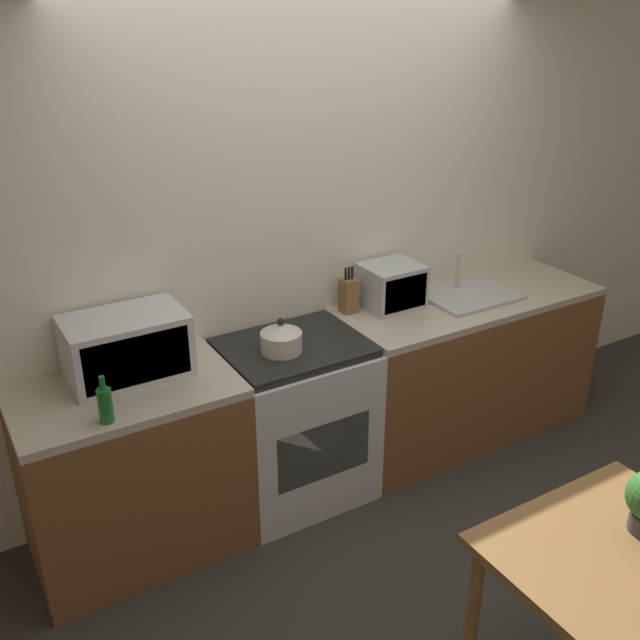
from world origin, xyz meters
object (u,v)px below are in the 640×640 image
Objects in this scene: microwave at (127,346)px; kettle at (281,338)px; bottle at (105,404)px; stove_range at (295,420)px; dining_table at (613,574)px; toaster_oven at (391,286)px.

kettle is at bearing -12.06° from microwave.
kettle is 0.94m from bottle.
stove_range reaches higher than dining_table.
microwave is 0.41m from bottle.
bottle is at bearing -168.02° from kettle.
microwave is 0.64× the size of dining_table.
dining_table is (1.33, -1.50, -0.33)m from bottle.
kettle is at bearing 11.98° from bottle.
kettle reaches higher than dining_table.
toaster_oven is 1.95m from dining_table.
bottle is 1.76m from toaster_oven.
microwave reaches higher than stove_range.
toaster_oven is (1.71, 0.38, 0.04)m from bottle.
dining_table is (1.13, -1.84, -0.39)m from microwave.
toaster_oven is at bearing 11.65° from stove_range.
stove_range is at bearing -8.26° from microwave.
bottle is 2.03m from dining_table.
bottle is 0.25× the size of dining_table.
dining_table is (0.41, -1.69, -0.32)m from kettle.
microwave reaches higher than dining_table.
bottle is (-0.20, -0.35, -0.07)m from microwave.
bottle is 0.67× the size of toaster_oven.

